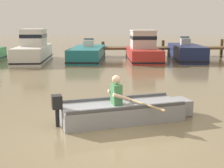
# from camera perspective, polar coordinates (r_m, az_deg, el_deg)

# --- Properties ---
(ground_plane) EXTENTS (120.00, 120.00, 0.00)m
(ground_plane) POSITION_cam_1_polar(r_m,az_deg,el_deg) (6.66, 0.03, -9.84)
(ground_plane) COLOR #7A6B4C
(wooden_dock) EXTENTS (15.29, 1.64, 1.29)m
(wooden_dock) POSITION_cam_1_polar(r_m,az_deg,el_deg) (23.93, 16.04, 6.84)
(wooden_dock) COLOR brown
(wooden_dock) RESTS_ON ground
(rowboat_with_person) EXTENTS (3.69, 1.84, 1.19)m
(rowboat_with_person) POSITION_cam_1_polar(r_m,az_deg,el_deg) (7.56, 2.44, -5.21)
(rowboat_with_person) COLOR gray
(rowboat_with_person) RESTS_ON ground
(moored_boat_white) EXTENTS (1.99, 5.72, 2.17)m
(moored_boat_white) POSITION_cam_1_polar(r_m,az_deg,el_deg) (20.64, -15.14, 6.64)
(moored_boat_white) COLOR white
(moored_boat_white) RESTS_ON ground
(moored_boat_teal) EXTENTS (2.64, 6.03, 1.49)m
(moored_boat_teal) POSITION_cam_1_polar(r_m,az_deg,el_deg) (20.57, -4.78, 5.93)
(moored_boat_teal) COLOR #1E727A
(moored_boat_teal) RESTS_ON ground
(moored_boat_red) EXTENTS (2.13, 4.68, 2.09)m
(moored_boat_red) POSITION_cam_1_polar(r_m,az_deg,el_deg) (20.12, 6.15, 6.73)
(moored_boat_red) COLOR #B72D28
(moored_boat_red) RESTS_ON ground
(moored_boat_navy) EXTENTS (2.38, 5.44, 1.63)m
(moored_boat_navy) POSITION_cam_1_polar(r_m,az_deg,el_deg) (21.19, 14.31, 5.97)
(moored_boat_navy) COLOR #19234C
(moored_boat_navy) RESTS_ON ground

